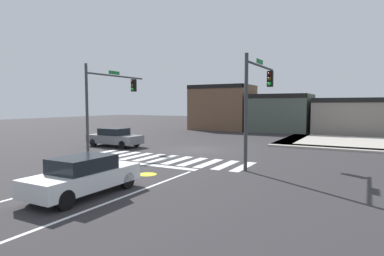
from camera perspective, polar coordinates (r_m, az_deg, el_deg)
ground_plane at (r=23.70m, az=0.96°, el=-3.89°), size 120.00×120.00×0.00m
crosswalk_near at (r=19.88m, az=-5.14°, el=-5.46°), size 10.91×3.01×0.01m
lane_markings at (r=13.16m, az=-21.88°, el=-10.76°), size 6.80×24.25×0.01m
bike_detector_marking at (r=15.64m, az=-7.95°, el=-8.14°), size 0.91×0.91×0.01m
curb_corner_northeast at (r=30.43m, az=24.02°, el=-2.31°), size 10.00×10.60×0.15m
storefront_row at (r=41.19m, az=14.05°, el=2.91°), size 22.55×6.54×5.87m
traffic_signal_southwest at (r=23.64m, az=-14.42°, el=5.93°), size 0.32×5.94×6.00m
traffic_signal_southeast at (r=17.93m, az=11.58°, el=6.45°), size 0.32×4.89×5.85m
car_gray at (r=26.19m, az=-13.58°, el=-1.63°), size 4.44×1.84×1.46m
car_white at (r=12.52m, az=-18.62°, el=-8.00°), size 1.71×4.39×1.44m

